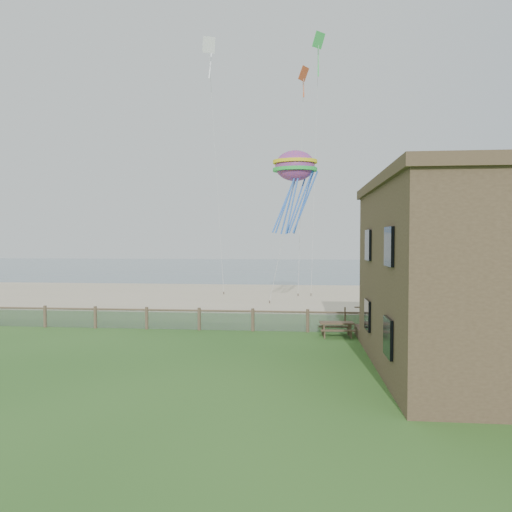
% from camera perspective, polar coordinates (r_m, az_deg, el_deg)
% --- Properties ---
extents(ground, '(160.00, 160.00, 0.00)m').
position_cam_1_polar(ground, '(19.61, -2.19, -12.81)').
color(ground, '#28541D').
rests_on(ground, ground).
extents(sand_beach, '(72.00, 20.00, 0.02)m').
position_cam_1_polar(sand_beach, '(41.17, 1.82, -4.99)').
color(sand_beach, '#C1B28C').
rests_on(sand_beach, ground).
extents(ocean, '(160.00, 68.00, 0.02)m').
position_cam_1_polar(ocean, '(84.98, 3.62, -1.38)').
color(ocean, slate).
rests_on(ocean, ground).
extents(chainlink_fence, '(36.20, 0.20, 1.25)m').
position_cam_1_polar(chainlink_fence, '(25.31, -0.40, -8.15)').
color(chainlink_fence, brown).
rests_on(chainlink_fence, ground).
extents(motel_deck, '(15.00, 2.00, 0.50)m').
position_cam_1_polar(motel_deck, '(26.45, 29.00, -8.63)').
color(motel_deck, brown).
rests_on(motel_deck, ground).
extents(picnic_table, '(1.81, 1.41, 0.73)m').
position_cam_1_polar(picnic_table, '(24.32, 10.03, -9.04)').
color(picnic_table, brown).
rests_on(picnic_table, ground).
extents(octopus_kite, '(3.54, 2.81, 6.53)m').
position_cam_1_polar(octopus_kite, '(33.03, 4.89, 8.30)').
color(octopus_kite, '#F35226').
extents(kite_white, '(1.82, 2.24, 3.08)m').
position_cam_1_polar(kite_white, '(40.92, -5.91, 23.59)').
color(kite_white, white).
extents(kite_red, '(1.84, 1.73, 2.14)m').
position_cam_1_polar(kite_red, '(38.86, 5.97, 21.06)').
color(kite_red, '#C14B22').
extents(kite_green, '(2.11, 2.16, 2.88)m').
position_cam_1_polar(kite_green, '(39.87, 7.84, 24.07)').
color(kite_green, green).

